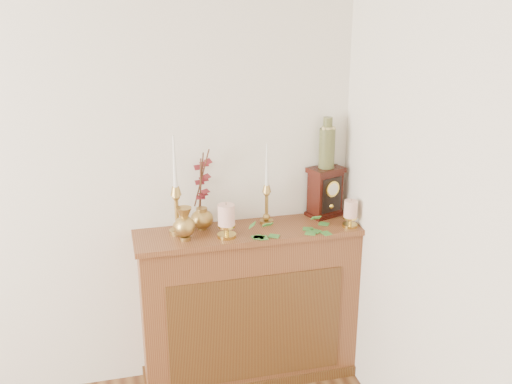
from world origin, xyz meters
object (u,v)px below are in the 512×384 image
object	(u,v)px
ginger_jar	(202,191)
ceramic_vase	(327,145)
bud_vase	(185,224)
mantel_clock	(325,192)
candlestick_center	(267,198)
candlestick_left	(176,203)

from	to	relation	value
ginger_jar	ceramic_vase	distance (m)	0.73
bud_vase	mantel_clock	xyz separation A→B (m)	(0.82, 0.15, 0.05)
candlestick_center	mantel_clock	distance (m)	0.36
candlestick_left	mantel_clock	world-z (taller)	candlestick_left
candlestick_center	mantel_clock	world-z (taller)	candlestick_center
bud_vase	ceramic_vase	distance (m)	0.90
candlestick_left	bud_vase	size ratio (longest dim) A/B	3.00
candlestick_left	ceramic_vase	xyz separation A→B (m)	(0.85, 0.06, 0.24)
bud_vase	ginger_jar	distance (m)	0.23
bud_vase	mantel_clock	bearing A→B (deg)	10.63
ginger_jar	candlestick_left	bearing A→B (deg)	-157.42
bud_vase	ginger_jar	world-z (taller)	ginger_jar
candlestick_left	ginger_jar	xyz separation A→B (m)	(0.15, 0.06, 0.03)
candlestick_left	bud_vase	world-z (taller)	candlestick_left
candlestick_center	bud_vase	distance (m)	0.49
ginger_jar	mantel_clock	size ratio (longest dim) A/B	1.59
ginger_jar	mantel_clock	bearing A→B (deg)	-0.12
bud_vase	ceramic_vase	world-z (taller)	ceramic_vase
bud_vase	ceramic_vase	xyz separation A→B (m)	(0.82, 0.16, 0.32)
bud_vase	ginger_jar	xyz separation A→B (m)	(0.12, 0.16, 0.11)
candlestick_left	ginger_jar	bearing A→B (deg)	22.58
mantel_clock	bud_vase	bearing A→B (deg)	171.12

